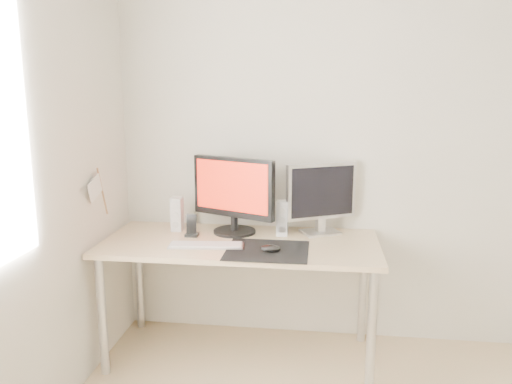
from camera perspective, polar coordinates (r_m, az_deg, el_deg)
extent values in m
plane|color=white|center=(3.18, 16.13, 4.93)|extent=(3.50, 0.00, 3.50)
cube|color=black|center=(2.75, 1.29, -6.69)|extent=(0.45, 0.40, 0.00)
ellipsoid|color=black|center=(2.71, 1.65, -6.47)|extent=(0.11, 0.06, 0.04)
cube|color=#D1B587|center=(2.92, -1.80, -5.90)|extent=(1.60, 0.70, 0.03)
cylinder|color=silver|center=(3.00, -17.17, -13.40)|extent=(0.05, 0.05, 0.70)
cylinder|color=silver|center=(2.77, 13.07, -15.38)|extent=(0.05, 0.05, 0.70)
cylinder|color=silver|center=(3.50, -13.21, -9.56)|extent=(0.05, 0.05, 0.70)
cylinder|color=silver|center=(3.30, 12.12, -10.83)|extent=(0.05, 0.05, 0.70)
cylinder|color=black|center=(3.08, -2.47, -4.51)|extent=(0.34, 0.34, 0.02)
cylinder|color=black|center=(3.07, -2.48, -3.29)|extent=(0.05, 0.05, 0.12)
cube|color=black|center=(3.01, -2.60, 0.53)|extent=(0.52, 0.26, 0.36)
cube|color=#E73D0C|center=(2.99, -2.86, 0.64)|extent=(0.46, 0.20, 0.30)
cube|color=silver|center=(3.09, 7.35, -4.57)|extent=(0.27, 0.24, 0.01)
cube|color=silver|center=(3.08, 7.37, -3.54)|extent=(0.06, 0.06, 0.10)
cube|color=#BABABC|center=(3.03, 7.47, 0.11)|extent=(0.42, 0.24, 0.34)
cube|color=black|center=(3.01, 7.67, 0.03)|extent=(0.37, 0.19, 0.30)
cube|color=silver|center=(3.14, -9.00, -2.51)|extent=(0.07, 0.08, 0.21)
cylinder|color=#ACACAE|center=(3.12, -9.18, -3.72)|extent=(0.04, 0.01, 0.04)
cylinder|color=silver|center=(3.10, -9.21, -2.70)|extent=(0.04, 0.01, 0.04)
cylinder|color=silver|center=(3.09, -9.25, -1.67)|extent=(0.04, 0.01, 0.04)
cube|color=silver|center=(3.01, 3.03, -3.02)|extent=(0.07, 0.08, 0.21)
cylinder|color=silver|center=(2.98, 2.95, -4.29)|extent=(0.04, 0.01, 0.04)
cylinder|color=silver|center=(2.97, 2.97, -3.22)|extent=(0.04, 0.01, 0.04)
cylinder|color=silver|center=(2.95, 2.98, -2.15)|extent=(0.04, 0.01, 0.04)
cube|color=silver|center=(2.83, -5.69, -6.11)|extent=(0.43, 0.16, 0.01)
cube|color=white|center=(2.83, -5.69, -5.96)|extent=(0.41, 0.14, 0.01)
cube|color=black|center=(3.03, -7.34, -4.88)|extent=(0.08, 0.07, 0.02)
cube|color=black|center=(3.02, -7.38, -3.64)|extent=(0.06, 0.03, 0.12)
cylinder|color=#A57F54|center=(3.00, -17.15, 0.06)|extent=(0.01, 0.10, 0.29)
cube|color=white|center=(2.91, -17.89, 0.48)|extent=(0.00, 0.19, 0.15)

